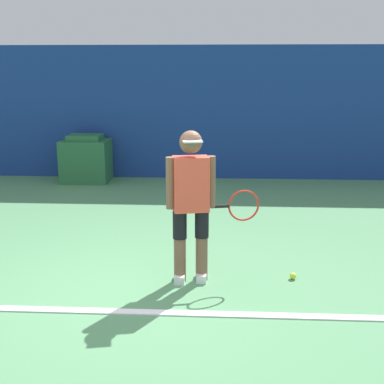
% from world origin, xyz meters
% --- Properties ---
extents(ground_plane, '(24.00, 24.00, 0.00)m').
position_xyz_m(ground_plane, '(0.00, 0.00, 0.00)').
color(ground_plane, '#518C5B').
extents(back_wall, '(24.00, 0.10, 2.50)m').
position_xyz_m(back_wall, '(0.00, 5.62, 1.25)').
color(back_wall, navy).
rests_on(back_wall, ground_plane).
extents(court_baseline, '(21.60, 0.10, 0.01)m').
position_xyz_m(court_baseline, '(0.00, -0.29, 0.01)').
color(court_baseline, white).
rests_on(court_baseline, ground_plane).
extents(tennis_player, '(0.91, 0.33, 1.51)m').
position_xyz_m(tennis_player, '(0.55, 0.48, 0.83)').
color(tennis_player, brown).
rests_on(tennis_player, ground_plane).
extents(tennis_ball, '(0.07, 0.07, 0.07)m').
position_xyz_m(tennis_ball, '(1.57, 0.56, 0.03)').
color(tennis_ball, '#D1E533').
rests_on(tennis_ball, ground_plane).
extents(covered_chair, '(0.86, 0.72, 0.88)m').
position_xyz_m(covered_chair, '(-1.71, 5.16, 0.42)').
color(covered_chair, '#28663D').
rests_on(covered_chair, ground_plane).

